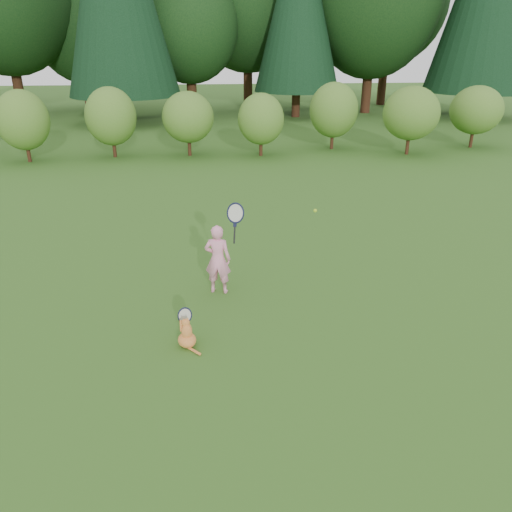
{
  "coord_description": "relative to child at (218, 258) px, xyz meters",
  "views": [
    {
      "loc": [
        -0.61,
        -7.4,
        4.25
      ],
      "look_at": [
        0.2,
        0.8,
        0.7
      ],
      "focal_mm": 35.0,
      "sensor_mm": 36.0,
      "label": 1
    }
  ],
  "objects": [
    {
      "name": "tennis_ball",
      "position": [
        2.0,
        1.19,
        0.44
      ],
      "size": [
        0.07,
        0.07,
        0.07
      ],
      "color": "#A1C717",
      "rests_on": "ground"
    },
    {
      "name": "ground",
      "position": [
        0.48,
        -0.83,
        -0.68
      ],
      "size": [
        100.0,
        100.0,
        0.0
      ],
      "primitive_type": "plane",
      "color": "#355618",
      "rests_on": "ground"
    },
    {
      "name": "cat",
      "position": [
        -0.54,
        -1.72,
        -0.44
      ],
      "size": [
        0.42,
        0.64,
        0.64
      ],
      "rotation": [
        0.0,
        0.0,
        0.27
      ],
      "color": "orange",
      "rests_on": "ground"
    },
    {
      "name": "child",
      "position": [
        0.0,
        0.0,
        0.0
      ],
      "size": [
        0.77,
        0.52,
        1.94
      ],
      "rotation": [
        0.0,
        0.0,
        2.91
      ],
      "color": "pink",
      "rests_on": "ground"
    },
    {
      "name": "shrub_row",
      "position": [
        0.48,
        12.17,
        0.72
      ],
      "size": [
        28.0,
        3.0,
        2.8
      ],
      "primitive_type": null,
      "color": "#4D7C26",
      "rests_on": "ground"
    }
  ]
}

